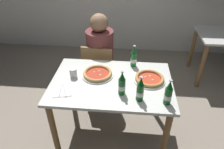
{
  "coord_description": "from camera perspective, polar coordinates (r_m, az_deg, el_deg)",
  "views": [
    {
      "loc": [
        0.16,
        -1.63,
        1.97
      ],
      "look_at": [
        0.0,
        0.05,
        0.8
      ],
      "focal_mm": 32.9,
      "sensor_mm": 36.0,
      "label": 1
    }
  ],
  "objects": [
    {
      "name": "beer_bottle_right",
      "position": [
        1.83,
        2.77,
        -2.79
      ],
      "size": [
        0.07,
        0.07,
        0.25
      ],
      "color": "#14591E",
      "rests_on": "dining_table_main"
    },
    {
      "name": "diner_seated",
      "position": [
        2.7,
        -3.23,
        3.81
      ],
      "size": [
        0.34,
        0.34,
        1.21
      ],
      "color": "#2D3342",
      "rests_on": "ground_plane"
    },
    {
      "name": "napkin_with_cutlery",
      "position": [
        1.97,
        -13.56,
        -4.36
      ],
      "size": [
        0.22,
        0.22,
        0.01
      ],
      "color": "white",
      "rests_on": "dining_table_main"
    },
    {
      "name": "chair_behind_table",
      "position": [
        2.71,
        -3.49,
        1.43
      ],
      "size": [
        0.45,
        0.45,
        0.85
      ],
      "rotation": [
        0.0,
        0.0,
        3.02
      ],
      "color": "olive",
      "rests_on": "ground_plane"
    },
    {
      "name": "paper_cup",
      "position": [
        2.12,
        -10.72,
        0.5
      ],
      "size": [
        0.07,
        0.07,
        0.09
      ],
      "primitive_type": "cylinder",
      "color": "white",
      "rests_on": "dining_table_main"
    },
    {
      "name": "beer_bottle_left",
      "position": [
        1.78,
        7.84,
        -4.4
      ],
      "size": [
        0.07,
        0.07,
        0.25
      ],
      "color": "#14591E",
      "rests_on": "dining_table_main"
    },
    {
      "name": "dining_table_main",
      "position": [
        2.11,
        -0.13,
        -4.45
      ],
      "size": [
        1.2,
        0.8,
        0.75
      ],
      "color": "silver",
      "rests_on": "ground_plane"
    },
    {
      "name": "dining_table_background",
      "position": [
        3.53,
        28.63,
        7.41
      ],
      "size": [
        0.8,
        0.7,
        0.75
      ],
      "color": "silver",
      "rests_on": "ground_plane"
    },
    {
      "name": "pizza_marinara_far",
      "position": [
        2.12,
        -4.04,
        0.24
      ],
      "size": [
        0.33,
        0.33,
        0.04
      ],
      "color": "white",
      "rests_on": "dining_table_main"
    },
    {
      "name": "pizza_margherita_near",
      "position": [
        2.07,
        10.38,
        -1.18
      ],
      "size": [
        0.31,
        0.31,
        0.04
      ],
      "color": "white",
      "rests_on": "dining_table_main"
    },
    {
      "name": "beer_bottle_center",
      "position": [
        1.79,
        15.37,
        -5.21
      ],
      "size": [
        0.07,
        0.07,
        0.25
      ],
      "color": "#14591E",
      "rests_on": "dining_table_main"
    },
    {
      "name": "beer_bottle_extra",
      "position": [
        2.24,
        6.06,
        4.68
      ],
      "size": [
        0.07,
        0.07,
        0.25
      ],
      "color": "#196B2D",
      "rests_on": "dining_table_main"
    },
    {
      "name": "ground_plane",
      "position": [
        2.56,
        -0.11,
        -15.57
      ],
      "size": [
        8.0,
        8.0,
        0.0
      ],
      "primitive_type": "plane",
      "color": "gray"
    }
  ]
}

